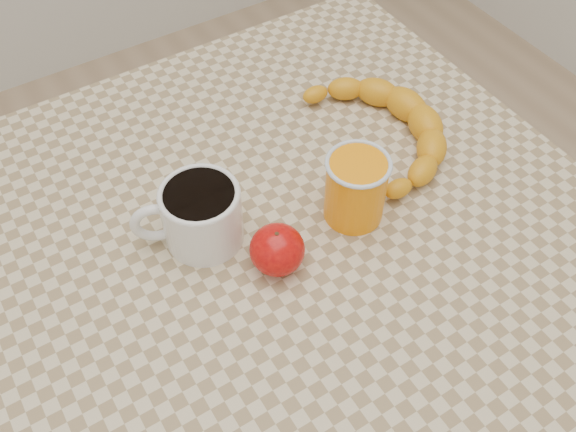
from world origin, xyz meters
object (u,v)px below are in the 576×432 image
banana (383,128)px  apple (277,250)px  table (288,265)px  coffee_mug (199,213)px  orange_juice_glass (356,188)px

banana → apple: bearing=-142.8°
table → banana: bearing=17.6°
coffee_mug → apple: bearing=-56.6°
apple → orange_juice_glass: bearing=8.2°
apple → banana: apple is taller
coffee_mug → orange_juice_glass: orange_juice_glass is taller
orange_juice_glass → table: bearing=162.4°
coffee_mug → banana: (0.30, 0.02, -0.02)m
table → banana: 0.23m
orange_juice_glass → apple: 0.13m
orange_juice_glass → banana: size_ratio=0.29×
apple → table: bearing=46.1°
table → banana: banana is taller
table → apple: 0.13m
coffee_mug → banana: 0.30m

